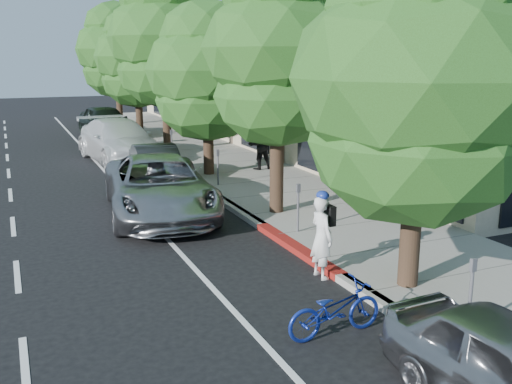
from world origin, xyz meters
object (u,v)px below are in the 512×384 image
street_tree_4 (137,58)px  silver_suv (159,187)px  street_tree_5 (116,51)px  dark_sedan (157,165)px  street_tree_0 (420,83)px  bicycle (335,309)px  street_tree_2 (207,72)px  street_tree_1 (278,52)px  street_tree_3 (164,40)px  white_pickup (119,141)px  dark_suv_far (105,122)px  cyclist (322,237)px  pedestrian (259,145)px

street_tree_4 → silver_suv: size_ratio=1.18×
street_tree_5 → dark_sedan: size_ratio=1.88×
street_tree_0 → street_tree_4: bearing=90.0°
bicycle → street_tree_2: bearing=-11.7°
street_tree_1 → street_tree_3: street_tree_3 is taller
street_tree_5 → dark_sedan: bearing=-96.6°
silver_suv → dark_sedan: bearing=83.6°
white_pickup → bicycle: bearing=-95.9°
street_tree_3 → dark_suv_far: street_tree_3 is taller
cyclist → dark_sedan: cyclist is taller
street_tree_0 → street_tree_5: street_tree_5 is taller
street_tree_1 → dark_suv_far: (-1.82, 18.68, -3.75)m
dark_sedan → cyclist: bearing=-80.5°
street_tree_0 → street_tree_1: bearing=90.0°
white_pickup → street_tree_3: bearing=15.6°
silver_suv → bicycle: bearing=-77.7°
street_tree_4 → street_tree_0: bearing=-90.0°
pedestrian → dark_suv_far: bearing=-72.5°
street_tree_0 → dark_sedan: (-2.12, 11.60, -3.38)m
dark_sedan → dark_suv_far: dark_suv_far is taller
street_tree_0 → street_tree_4: (0.00, 24.00, 0.38)m
street_tree_2 → bicycle: size_ratio=3.78×
dark_sedan → pedestrian: 4.33m
street_tree_3 → white_pickup: bearing=-158.0°
street_tree_4 → bicycle: (-2.30, -25.00, -4.00)m
bicycle → dark_suv_far: bearing=-2.8°
pedestrian → cyclist: bearing=72.5°
dark_suv_far → pedestrian: (3.99, -12.61, 0.18)m
street_tree_1 → street_tree_2: size_ratio=1.12×
bicycle → white_pickup: bearing=-1.1°
street_tree_3 → white_pickup: (-2.47, -1.00, -4.40)m
dark_sedan → street_tree_3: bearing=76.0°
cyclist → white_pickup: (-1.28, 15.65, 0.03)m
street_tree_1 → bicycle: 8.49m
street_tree_0 → street_tree_3: (0.00, 18.00, 1.23)m
white_pickup → street_tree_5: bearing=72.8°
white_pickup → street_tree_4: bearing=64.1°
silver_suv → dark_suv_far: size_ratio=1.14×
cyclist → street_tree_1: bearing=-17.2°
bicycle → street_tree_0: bearing=-68.2°
bicycle → silver_suv: 8.55m
silver_suv → dark_suv_far: 17.22m
cyclist → silver_suv: bearing=14.4°
street_tree_2 → street_tree_3: 6.14m
cyclist → bicycle: 2.63m
street_tree_2 → street_tree_1: bearing=-90.0°
street_tree_0 → bicycle: bearing=-156.5°
street_tree_4 → pedestrian: street_tree_4 is taller
street_tree_2 → street_tree_3: street_tree_3 is taller
dark_sedan → dark_suv_far: (0.30, 13.08, 0.22)m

